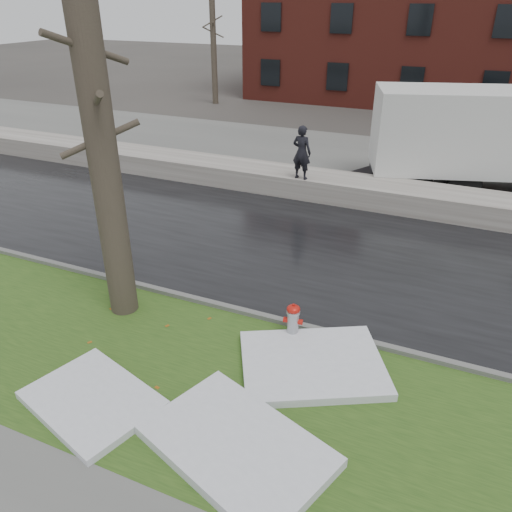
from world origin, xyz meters
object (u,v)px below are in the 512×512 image
at_px(tree, 101,143).
at_px(worker, 302,152).
at_px(box_truck, 488,139).
at_px(fire_hydrant, 293,320).

distance_m(tree, worker, 8.36).
xyz_separation_m(box_truck, worker, (-5.54, -3.41, -0.21)).
distance_m(fire_hydrant, box_truck, 11.41).
height_order(box_truck, worker, box_truck).
height_order(fire_hydrant, worker, worker).
height_order(tree, worker, tree).
relative_size(tree, worker, 4.15).
bearing_deg(worker, fire_hydrant, 115.84).
xyz_separation_m(tree, worker, (1.32, 7.98, -2.12)).
bearing_deg(worker, tree, 88.21).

